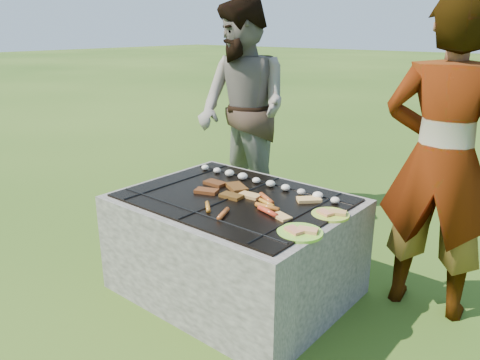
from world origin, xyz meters
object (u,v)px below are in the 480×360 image
at_px(plate_far, 331,214).
at_px(plate_near, 300,232).
at_px(bystander, 243,111).
at_px(fire_pit, 235,248).
at_px(cook, 442,162).

relative_size(plate_far, plate_near, 1.14).
xyz_separation_m(plate_far, bystander, (-1.33, 0.89, 0.28)).
relative_size(plate_far, bystander, 0.15).
height_order(fire_pit, plate_far, plate_far).
height_order(fire_pit, plate_near, plate_near).
bearing_deg(bystander, cook, 0.71).
relative_size(fire_pit, cook, 0.75).
distance_m(fire_pit, plate_far, 0.66).
distance_m(fire_pit, bystander, 1.41).
distance_m(plate_near, cook, 0.89).
bearing_deg(fire_pit, plate_near, -17.15).
bearing_deg(plate_near, fire_pit, 162.85).
height_order(plate_far, plate_near, plate_near).
bearing_deg(cook, plate_far, 41.78).
bearing_deg(plate_far, bystander, 146.28).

